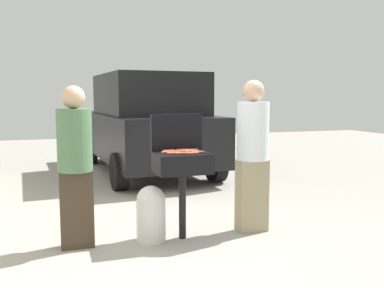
{
  "coord_description": "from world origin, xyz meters",
  "views": [
    {
      "loc": [
        -1.21,
        -4.34,
        1.59
      ],
      "look_at": [
        0.41,
        0.55,
        1.0
      ],
      "focal_mm": 39.52,
      "sensor_mm": 36.0,
      "label": 1
    }
  ],
  "objects_px": {
    "hot_dog_5": "(167,152)",
    "hot_dog_12": "(169,151)",
    "hot_dog_6": "(179,151)",
    "person_left": "(75,161)",
    "hot_dog_0": "(194,151)",
    "parked_minivan": "(146,123)",
    "propane_tank": "(151,212)",
    "hot_dog_2": "(177,152)",
    "hot_dog_7": "(188,151)",
    "hot_dog_9": "(182,150)",
    "person_right": "(253,150)",
    "hot_dog_10": "(197,152)",
    "hot_dog_3": "(182,153)",
    "bbq_grill": "(182,166)",
    "hot_dog_8": "(173,153)",
    "hot_dog_11": "(191,152)",
    "hot_dog_1": "(192,150)",
    "hot_dog_4": "(193,153)"
  },
  "relations": [
    {
      "from": "hot_dog_3",
      "to": "hot_dog_9",
      "type": "relative_size",
      "value": 1.0
    },
    {
      "from": "hot_dog_2",
      "to": "hot_dog_10",
      "type": "height_order",
      "value": "same"
    },
    {
      "from": "hot_dog_1",
      "to": "hot_dog_2",
      "type": "bearing_deg",
      "value": -149.46
    },
    {
      "from": "hot_dog_7",
      "to": "hot_dog_9",
      "type": "height_order",
      "value": "same"
    },
    {
      "from": "hot_dog_7",
      "to": "hot_dog_12",
      "type": "distance_m",
      "value": 0.22
    },
    {
      "from": "hot_dog_7",
      "to": "hot_dog_0",
      "type": "bearing_deg",
      "value": -32.06
    },
    {
      "from": "hot_dog_9",
      "to": "hot_dog_10",
      "type": "height_order",
      "value": "same"
    },
    {
      "from": "hot_dog_0",
      "to": "parked_minivan",
      "type": "relative_size",
      "value": 0.03
    },
    {
      "from": "hot_dog_5",
      "to": "hot_dog_11",
      "type": "height_order",
      "value": "same"
    },
    {
      "from": "hot_dog_5",
      "to": "hot_dog_11",
      "type": "xyz_separation_m",
      "value": [
        0.26,
        -0.05,
        0.0
      ]
    },
    {
      "from": "hot_dog_12",
      "to": "person_right",
      "type": "relative_size",
      "value": 0.07
    },
    {
      "from": "hot_dog_1",
      "to": "hot_dog_2",
      "type": "height_order",
      "value": "same"
    },
    {
      "from": "hot_dog_1",
      "to": "hot_dog_3",
      "type": "distance_m",
      "value": 0.3
    },
    {
      "from": "hot_dog_6",
      "to": "person_left",
      "type": "bearing_deg",
      "value": 179.54
    },
    {
      "from": "hot_dog_2",
      "to": "hot_dog_7",
      "type": "bearing_deg",
      "value": 19.34
    },
    {
      "from": "bbq_grill",
      "to": "hot_dog_10",
      "type": "height_order",
      "value": "hot_dog_10"
    },
    {
      "from": "propane_tank",
      "to": "parked_minivan",
      "type": "bearing_deg",
      "value": 78.48
    },
    {
      "from": "hot_dog_10",
      "to": "hot_dog_12",
      "type": "height_order",
      "value": "same"
    },
    {
      "from": "hot_dog_3",
      "to": "hot_dog_6",
      "type": "xyz_separation_m",
      "value": [
        0.03,
        0.19,
        0.0
      ]
    },
    {
      "from": "hot_dog_3",
      "to": "person_left",
      "type": "relative_size",
      "value": 0.08
    },
    {
      "from": "hot_dog_2",
      "to": "person_right",
      "type": "xyz_separation_m",
      "value": [
        0.91,
        0.01,
        -0.02
      ]
    },
    {
      "from": "person_right",
      "to": "hot_dog_2",
      "type": "bearing_deg",
      "value": 10.84
    },
    {
      "from": "hot_dog_10",
      "to": "hot_dog_11",
      "type": "relative_size",
      "value": 1.0
    },
    {
      "from": "parked_minivan",
      "to": "hot_dog_9",
      "type": "bearing_deg",
      "value": 79.72
    },
    {
      "from": "hot_dog_7",
      "to": "hot_dog_3",
      "type": "bearing_deg",
      "value": -128.31
    },
    {
      "from": "hot_dog_7",
      "to": "person_right",
      "type": "relative_size",
      "value": 0.07
    },
    {
      "from": "hot_dog_0",
      "to": "hot_dog_7",
      "type": "relative_size",
      "value": 1.0
    },
    {
      "from": "hot_dog_7",
      "to": "hot_dog_2",
      "type": "bearing_deg",
      "value": -160.66
    },
    {
      "from": "hot_dog_2",
      "to": "hot_dog_8",
      "type": "xyz_separation_m",
      "value": [
        -0.07,
        -0.08,
        0.0
      ]
    },
    {
      "from": "bbq_grill",
      "to": "hot_dog_5",
      "type": "distance_m",
      "value": 0.23
    },
    {
      "from": "hot_dog_1",
      "to": "hot_dog_10",
      "type": "relative_size",
      "value": 1.0
    },
    {
      "from": "hot_dog_5",
      "to": "hot_dog_12",
      "type": "relative_size",
      "value": 1.0
    },
    {
      "from": "hot_dog_9",
      "to": "person_right",
      "type": "bearing_deg",
      "value": -10.25
    },
    {
      "from": "hot_dog_9",
      "to": "parked_minivan",
      "type": "bearing_deg",
      "value": 83.61
    },
    {
      "from": "propane_tank",
      "to": "hot_dog_2",
      "type": "bearing_deg",
      "value": -6.62
    },
    {
      "from": "hot_dog_6",
      "to": "hot_dog_10",
      "type": "distance_m",
      "value": 0.23
    },
    {
      "from": "hot_dog_3",
      "to": "hot_dog_12",
      "type": "height_order",
      "value": "same"
    },
    {
      "from": "hot_dog_7",
      "to": "hot_dog_9",
      "type": "distance_m",
      "value": 0.11
    },
    {
      "from": "hot_dog_10",
      "to": "person_right",
      "type": "relative_size",
      "value": 0.07
    },
    {
      "from": "hot_dog_8",
      "to": "hot_dog_11",
      "type": "relative_size",
      "value": 1.0
    },
    {
      "from": "hot_dog_1",
      "to": "hot_dog_11",
      "type": "relative_size",
      "value": 1.0
    },
    {
      "from": "hot_dog_10",
      "to": "hot_dog_1",
      "type": "bearing_deg",
      "value": 89.08
    },
    {
      "from": "hot_dog_1",
      "to": "hot_dog_9",
      "type": "height_order",
      "value": "same"
    },
    {
      "from": "hot_dog_6",
      "to": "hot_dog_10",
      "type": "xyz_separation_m",
      "value": [
        0.16,
        -0.16,
        0.0
      ]
    },
    {
      "from": "propane_tank",
      "to": "hot_dog_12",
      "type": "bearing_deg",
      "value": 21.02
    },
    {
      "from": "hot_dog_2",
      "to": "propane_tank",
      "type": "distance_m",
      "value": 0.72
    },
    {
      "from": "hot_dog_10",
      "to": "hot_dog_11",
      "type": "bearing_deg",
      "value": 129.88
    },
    {
      "from": "hot_dog_4",
      "to": "propane_tank",
      "type": "height_order",
      "value": "hot_dog_4"
    },
    {
      "from": "hot_dog_3",
      "to": "hot_dog_6",
      "type": "distance_m",
      "value": 0.19
    },
    {
      "from": "bbq_grill",
      "to": "person_right",
      "type": "bearing_deg",
      "value": -0.37
    }
  ]
}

